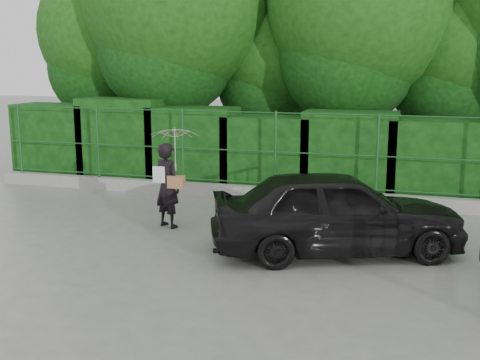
# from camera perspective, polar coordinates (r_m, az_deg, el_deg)

# --- Properties ---
(ground) EXTENTS (80.00, 80.00, 0.00)m
(ground) POSITION_cam_1_polar(r_m,az_deg,el_deg) (10.09, -4.87, -7.36)
(ground) COLOR gray
(kerb) EXTENTS (14.00, 0.25, 0.30)m
(kerb) POSITION_cam_1_polar(r_m,az_deg,el_deg) (14.19, 1.76, -1.25)
(kerb) COLOR #9E9E99
(kerb) RESTS_ON ground
(fence) EXTENTS (14.13, 0.06, 1.80)m
(fence) POSITION_cam_1_polar(r_m,az_deg,el_deg) (13.94, 2.66, 2.91)
(fence) COLOR #194F21
(fence) RESTS_ON kerb
(hedge) EXTENTS (14.20, 1.20, 2.25)m
(hedge) POSITION_cam_1_polar(r_m,az_deg,el_deg) (15.01, 2.31, 2.80)
(hedge) COLOR black
(hedge) RESTS_ON ground
(trees) EXTENTS (17.10, 6.15, 8.08)m
(trees) POSITION_cam_1_polar(r_m,az_deg,el_deg) (16.86, 8.69, 15.88)
(trees) COLOR black
(trees) RESTS_ON ground
(woman) EXTENTS (0.98, 0.95, 1.97)m
(woman) POSITION_cam_1_polar(r_m,az_deg,el_deg) (11.69, -6.45, 1.71)
(woman) COLOR black
(woman) RESTS_ON ground
(car) EXTENTS (4.55, 3.14, 1.44)m
(car) POSITION_cam_1_polar(r_m,az_deg,el_deg) (10.26, 9.14, -2.97)
(car) COLOR black
(car) RESTS_ON ground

